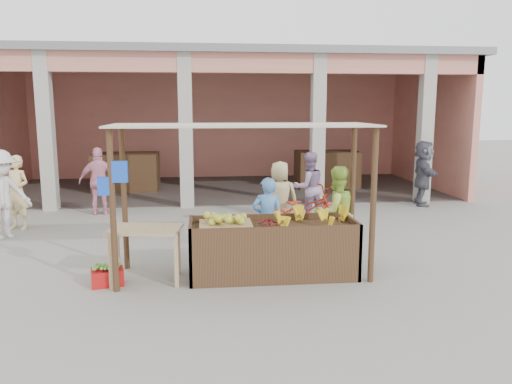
{
  "coord_description": "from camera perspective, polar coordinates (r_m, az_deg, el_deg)",
  "views": [
    {
      "loc": [
        -0.56,
        -7.52,
        2.65
      ],
      "look_at": [
        0.36,
        1.2,
        1.14
      ],
      "focal_mm": 35.0,
      "sensor_mm": 36.0,
      "label": 1
    }
  ],
  "objects": [
    {
      "name": "papaya_pile",
      "position": [
        7.69,
        -12.6,
        -3.34
      ],
      "size": [
        0.68,
        0.39,
        0.19
      ],
      "primitive_type": null,
      "color": "#569330",
      "rests_on": "side_table"
    },
    {
      "name": "motorcycle",
      "position": [
        10.32,
        5.45,
        -2.09
      ],
      "size": [
        1.3,
        2.18,
        1.08
      ],
      "primitive_type": "imported",
      "rotation": [
        0.0,
        0.0,
        1.88
      ],
      "color": "#A62A11",
      "rests_on": "ground"
    },
    {
      "name": "plantain_bundle",
      "position": [
        7.87,
        -16.67,
        -8.2
      ],
      "size": [
        0.37,
        0.26,
        0.07
      ],
      "primitive_type": null,
      "color": "#5A9837",
      "rests_on": "red_crate"
    },
    {
      "name": "shopper_b",
      "position": [
        12.88,
        -17.46,
        1.44
      ],
      "size": [
        1.09,
        0.65,
        1.78
      ],
      "primitive_type": "imported",
      "rotation": [
        0.0,
        0.0,
        3.23
      ],
      "color": "pink",
      "rests_on": "ground"
    },
    {
      "name": "shopper_f",
      "position": [
        11.56,
        6.04,
        0.93
      ],
      "size": [
        0.96,
        0.68,
        1.77
      ],
      "primitive_type": "imported",
      "rotation": [
        0.0,
        0.0,
        3.38
      ],
      "color": "#95799E",
      "rests_on": "ground"
    },
    {
      "name": "vendor_green",
      "position": [
        8.75,
        9.16,
        -2.13
      ],
      "size": [
        0.92,
        0.66,
        1.73
      ],
      "primitive_type": "imported",
      "rotation": [
        0.0,
        0.0,
        3.37
      ],
      "color": "#AED54D",
      "rests_on": "ground"
    },
    {
      "name": "vendor_blue",
      "position": [
        8.55,
        1.33,
        -2.85
      ],
      "size": [
        0.62,
        0.48,
        1.57
      ],
      "primitive_type": "imported",
      "rotation": [
        0.0,
        0.0,
        3.06
      ],
      "color": "#5392DB",
      "rests_on": "ground"
    },
    {
      "name": "fruit_stall",
      "position": [
        7.92,
        1.91,
        -6.75
      ],
      "size": [
        2.6,
        0.95,
        0.8
      ],
      "primitive_type": "cube",
      "color": "#4F351F",
      "rests_on": "ground"
    },
    {
      "name": "melon_tray",
      "position": [
        7.75,
        -3.49,
        -3.32
      ],
      "size": [
        0.81,
        0.71,
        0.21
      ],
      "color": "tan",
      "rests_on": "fruit_stall"
    },
    {
      "name": "stall_awning",
      "position": [
        7.63,
        -1.93,
        4.69
      ],
      "size": [
        4.09,
        1.35,
        2.39
      ],
      "color": "#4F351F",
      "rests_on": "ground"
    },
    {
      "name": "market_building",
      "position": [
        16.46,
        -3.98,
        9.91
      ],
      "size": [
        14.4,
        6.4,
        4.2
      ],
      "color": "#E08775",
      "rests_on": "ground"
    },
    {
      "name": "banana_heap",
      "position": [
        7.94,
        6.19,
        -3.01
      ],
      "size": [
        1.14,
        0.62,
        0.21
      ],
      "primitive_type": null,
      "color": "yellow",
      "rests_on": "fruit_stall"
    },
    {
      "name": "shopper_e",
      "position": [
        11.98,
        -25.64,
        0.1
      ],
      "size": [
        0.77,
        0.69,
        1.68
      ],
      "primitive_type": "imported",
      "rotation": [
        0.0,
        0.0,
        -0.43
      ],
      "color": "#F0D08B",
      "rests_on": "ground"
    },
    {
      "name": "ground",
      "position": [
        8.0,
        -1.71,
        -9.6
      ],
      "size": [
        60.0,
        60.0,
        0.0
      ],
      "primitive_type": "plane",
      "color": "gray",
      "rests_on": "ground"
    },
    {
      "name": "berry_heap",
      "position": [
        7.76,
        1.37,
        -3.48
      ],
      "size": [
        0.47,
        0.38,
        0.15
      ],
      "primitive_type": "ellipsoid",
      "color": "maroon",
      "rests_on": "fruit_stall"
    },
    {
      "name": "side_table",
      "position": [
        7.74,
        -12.53,
        -5.05
      ],
      "size": [
        1.13,
        0.83,
        0.84
      ],
      "rotation": [
        0.0,
        0.0,
        -0.14
      ],
      "color": "tan",
      "rests_on": "ground"
    },
    {
      "name": "red_crate",
      "position": [
        7.92,
        -16.61,
        -9.29
      ],
      "size": [
        0.53,
        0.43,
        0.24
      ],
      "primitive_type": "cube",
      "rotation": [
        0.0,
        0.0,
        0.22
      ],
      "color": "#AF1212",
      "rests_on": "ground"
    },
    {
      "name": "shopper_c",
      "position": [
        10.32,
        2.74,
        -0.27
      ],
      "size": [
        0.9,
        0.67,
        1.71
      ],
      "primitive_type": "imported",
      "rotation": [
        0.0,
        0.0,
        2.97
      ],
      "color": "tan",
      "rests_on": "ground"
    },
    {
      "name": "produce_sacks",
      "position": [
        13.69,
        8.1,
        -0.2
      ],
      "size": [
        0.8,
        0.75,
        0.61
      ],
      "color": "maroon",
      "rests_on": "ground"
    },
    {
      "name": "shopper_a",
      "position": [
        11.24,
        -27.1,
        0.09
      ],
      "size": [
        1.32,
        1.33,
        1.94
      ],
      "primitive_type": "imported",
      "rotation": [
        0.0,
        0.0,
        0.8
      ],
      "color": "silver",
      "rests_on": "ground"
    },
    {
      "name": "shopper_d",
      "position": [
        14.16,
        18.57,
        2.25
      ],
      "size": [
        1.18,
        1.84,
        1.85
      ],
      "primitive_type": "imported",
      "rotation": [
        0.0,
        0.0,
        1.27
      ],
      "color": "#4E4E5A",
      "rests_on": "ground"
    }
  ]
}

